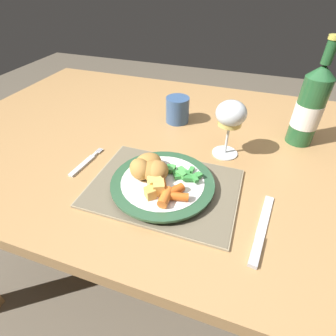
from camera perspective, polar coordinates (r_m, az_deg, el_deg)
The scene contains 13 objects.
ground_plane at distance 1.35m, azimuth 2.42°, elevation -21.73°, with size 6.00×6.00×0.00m, color brown.
dining_table at distance 0.84m, azimuth 3.60°, elevation 1.30°, with size 1.53×0.93×0.74m.
placemat at distance 0.63m, azimuth -0.90°, elevation -4.24°, with size 0.35×0.25×0.01m.
dinner_plate at distance 0.61m, azimuth -1.17°, elevation -3.42°, with size 0.24×0.24×0.02m.
breaded_croquettes at distance 0.61m, azimuth -3.91°, elevation -0.06°, with size 0.11×0.11×0.05m.
green_beans_pile at distance 0.62m, azimuth 3.38°, elevation -1.23°, with size 0.09×0.06×0.02m.
glazed_carrots at distance 0.57m, azimuth 0.19°, elevation -5.01°, with size 0.10×0.10×0.02m.
fork at distance 0.73m, azimuth -17.70°, elevation 0.94°, with size 0.03×0.13×0.01m.
table_knife at distance 0.56m, azimuth 19.47°, elevation -13.39°, with size 0.04×0.20×0.01m.
wine_glass at distance 0.70m, azimuth 13.50°, elevation 10.90°, with size 0.08×0.08×0.16m.
bottle at distance 0.84m, azimuth 28.47°, elevation 11.59°, with size 0.07×0.07×0.29m.
roast_potatoes at distance 0.57m, azimuth -2.72°, elevation -4.10°, with size 0.05×0.06×0.03m.
drinking_cup at distance 0.88m, azimuth 2.08°, elevation 12.69°, with size 0.08×0.08×0.08m.
Camera 1 is at (0.17, -0.65, 1.17)m, focal length 28.00 mm.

